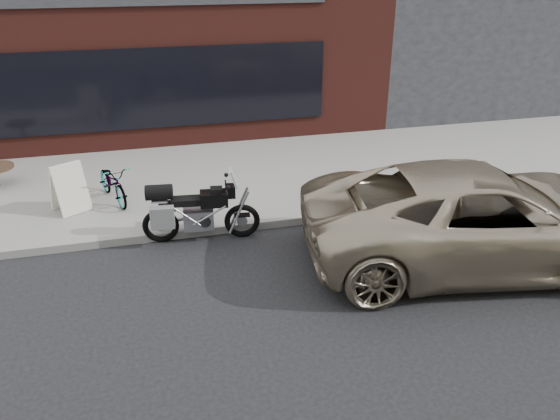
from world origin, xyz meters
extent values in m
plane|color=black|center=(0.00, 0.00, 0.00)|extent=(120.00, 120.00, 0.00)
cube|color=gray|center=(0.00, 7.00, 0.07)|extent=(44.00, 6.00, 0.15)
cube|color=#57221C|center=(-2.00, 14.00, 2.25)|extent=(14.00, 10.00, 4.50)
cube|color=black|center=(-2.00, 8.97, 1.70)|extent=(10.00, 0.08, 2.00)
cube|color=#27272C|center=(10.00, 14.00, 3.00)|extent=(10.00, 10.00, 6.00)
torus|color=black|center=(-1.66, 3.98, 0.32)|extent=(0.66, 0.18, 0.66)
torus|color=black|center=(-0.20, 3.82, 0.32)|extent=(0.66, 0.18, 0.66)
cube|color=#B7B7BC|center=(-0.98, 3.91, 0.41)|extent=(0.57, 0.35, 0.37)
cube|color=black|center=(-0.68, 3.87, 0.80)|extent=(0.52, 0.37, 0.25)
cube|color=black|center=(-1.17, 3.93, 0.78)|extent=(0.57, 0.33, 0.12)
cube|color=black|center=(-1.51, 3.97, 0.71)|extent=(0.32, 0.25, 0.14)
cube|color=black|center=(-0.39, 3.84, 0.93)|extent=(0.20, 0.25, 0.22)
cube|color=silver|center=(-0.32, 3.83, 1.18)|extent=(0.17, 0.31, 0.33)
cylinder|color=black|center=(-0.46, 3.85, 1.00)|extent=(0.11, 0.68, 0.03)
cube|color=#B7B7BC|center=(-1.63, 3.98, 0.84)|extent=(0.31, 0.32, 0.03)
cube|color=slate|center=(-1.62, 3.72, 0.61)|extent=(0.43, 0.22, 0.39)
cylinder|color=black|center=(-1.63, 3.98, 0.98)|extent=(0.50, 0.33, 0.27)
cylinder|color=#B7B7BC|center=(-1.35, 4.11, 0.34)|extent=(0.55, 0.14, 0.19)
imported|color=tan|center=(3.50, 2.00, 0.82)|extent=(6.30, 3.67, 1.65)
imported|color=gray|center=(-2.50, 5.75, 0.55)|extent=(1.00, 1.60, 0.79)
cube|color=white|center=(-3.25, 5.38, 0.64)|extent=(0.68, 0.56, 0.97)
cube|color=white|center=(-3.38, 5.60, 0.64)|extent=(0.68, 0.56, 0.97)
camera|label=1|loc=(-1.75, -5.05, 4.77)|focal=35.00mm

